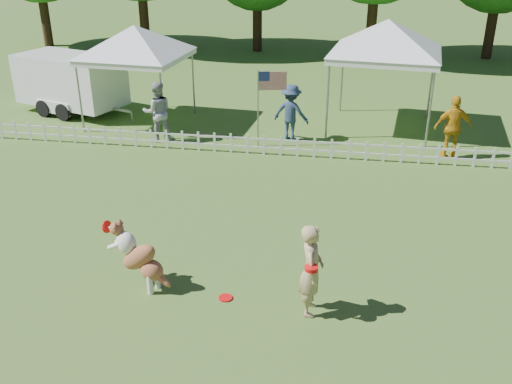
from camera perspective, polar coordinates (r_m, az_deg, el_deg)
ground at (r=10.89m, az=-3.60°, el=-9.54°), size 120.00×120.00×0.00m
picket_fence at (r=16.92m, az=1.62°, el=4.68°), size 22.00×0.08×0.60m
handler at (r=9.85m, az=5.56°, el=-7.77°), size 0.44×0.64×1.71m
dog at (r=10.77m, az=-11.53°, el=-6.43°), size 1.31×0.75×1.28m
frisbee_on_turf at (r=10.60m, az=-3.07°, el=-10.52°), size 0.31×0.31×0.02m
canopy_tent_left at (r=19.98m, az=-11.70°, el=11.27°), size 3.35×3.35×3.21m
canopy_tent_right at (r=19.42m, az=12.62°, el=11.21°), size 3.73×3.73×3.48m
cargo_trailer at (r=21.96m, az=-18.02°, el=10.29°), size 5.18×3.53×2.09m
flag_pole at (r=17.35m, az=0.20°, el=8.29°), size 0.91×0.31×2.37m
spectator_a at (r=18.19m, az=-9.81°, el=7.91°), size 1.12×1.02×1.88m
spectator_b at (r=18.07m, az=3.52°, el=7.94°), size 1.28×0.93×1.77m
spectator_c at (r=17.50m, az=19.12°, el=6.15°), size 1.14×0.60×1.85m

